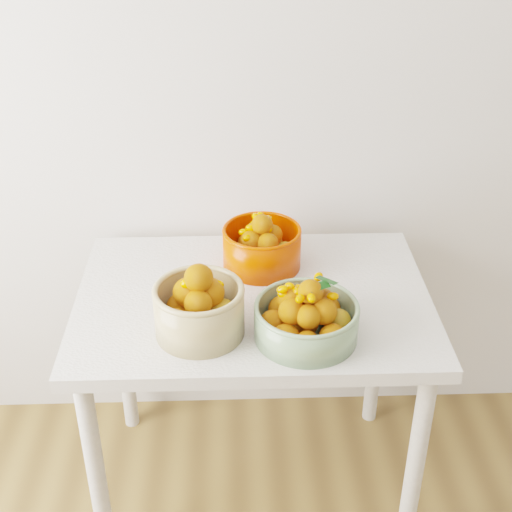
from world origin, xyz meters
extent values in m
cube|color=silver|center=(0.00, 2.00, 1.35)|extent=(4.00, 0.04, 2.70)
cube|color=silver|center=(-0.16, 1.60, 0.73)|extent=(1.00, 0.70, 0.04)
cylinder|color=silver|center=(-0.60, 1.31, 0.35)|extent=(0.05, 0.05, 0.71)
cylinder|color=silver|center=(0.28, 1.31, 0.35)|extent=(0.05, 0.05, 0.71)
cylinder|color=silver|center=(-0.60, 1.89, 0.35)|extent=(0.05, 0.05, 0.71)
cylinder|color=silver|center=(0.28, 1.89, 0.35)|extent=(0.05, 0.05, 0.71)
cylinder|color=tan|center=(-0.30, 1.43, 0.82)|extent=(0.27, 0.27, 0.13)
torus|color=tan|center=(-0.30, 1.43, 0.88)|extent=(0.28, 0.28, 0.02)
sphere|color=#D1660C|center=(-0.24, 1.44, 0.80)|extent=(0.08, 0.08, 0.08)
sphere|color=#D1660C|center=(-0.28, 1.49, 0.80)|extent=(0.08, 0.08, 0.08)
sphere|color=#D35A03|center=(-0.35, 1.47, 0.80)|extent=(0.08, 0.08, 0.08)
sphere|color=#D35A03|center=(-0.35, 1.40, 0.80)|extent=(0.08, 0.08, 0.08)
sphere|color=#D35A03|center=(-0.29, 1.38, 0.80)|extent=(0.07, 0.07, 0.07)
sphere|color=#D35A03|center=(-0.30, 1.43, 0.80)|extent=(0.08, 0.08, 0.08)
sphere|color=#D35A03|center=(-0.28, 1.45, 0.86)|extent=(0.08, 0.08, 0.08)
sphere|color=#D35A03|center=(-0.33, 1.45, 0.86)|extent=(0.08, 0.08, 0.08)
sphere|color=#D35A03|center=(-0.30, 1.40, 0.86)|extent=(0.07, 0.07, 0.07)
sphere|color=#D35A03|center=(-0.30, 1.44, 0.91)|extent=(0.07, 0.07, 0.07)
ellipsoid|color=#FF7600|center=(-0.33, 1.43, 0.90)|extent=(0.04, 0.03, 0.04)
ellipsoid|color=#FF7600|center=(-0.31, 1.47, 0.90)|extent=(0.03, 0.04, 0.03)
ellipsoid|color=#FF7600|center=(-0.25, 1.46, 0.88)|extent=(0.05, 0.05, 0.04)
ellipsoid|color=#FF7600|center=(-0.30, 1.46, 0.92)|extent=(0.03, 0.04, 0.03)
ellipsoid|color=#FF7600|center=(-0.29, 1.46, 0.90)|extent=(0.04, 0.05, 0.04)
ellipsoid|color=#FF7600|center=(-0.30, 1.44, 0.91)|extent=(0.03, 0.04, 0.04)
cylinder|color=gray|center=(-0.03, 1.40, 0.80)|extent=(0.30, 0.30, 0.09)
torus|color=gray|center=(-0.03, 1.40, 0.84)|extent=(0.30, 0.30, 0.01)
sphere|color=#D1660C|center=(0.06, 1.41, 0.79)|extent=(0.06, 0.06, 0.06)
sphere|color=#D35A03|center=(0.03, 1.46, 0.79)|extent=(0.07, 0.07, 0.07)
sphere|color=#D35A03|center=(-0.03, 1.49, 0.79)|extent=(0.07, 0.07, 0.07)
sphere|color=#D35A03|center=(-0.09, 1.47, 0.79)|extent=(0.07, 0.07, 0.07)
sphere|color=#D35A03|center=(-0.11, 1.40, 0.79)|extent=(0.07, 0.07, 0.07)
sphere|color=#D35A03|center=(-0.09, 1.34, 0.79)|extent=(0.07, 0.07, 0.07)
sphere|color=#D35A03|center=(-0.03, 1.32, 0.79)|extent=(0.06, 0.06, 0.06)
sphere|color=#D35A03|center=(0.03, 1.34, 0.79)|extent=(0.07, 0.07, 0.07)
sphere|color=#D35A03|center=(-0.03, 1.40, 0.79)|extent=(0.07, 0.07, 0.07)
sphere|color=#D35A03|center=(0.01, 1.42, 0.85)|extent=(0.07, 0.07, 0.07)
sphere|color=#D35A03|center=(-0.03, 1.45, 0.85)|extent=(0.07, 0.07, 0.07)
sphere|color=#D35A03|center=(-0.07, 1.43, 0.85)|extent=(0.07, 0.07, 0.07)
sphere|color=#D35A03|center=(-0.07, 1.38, 0.85)|extent=(0.07, 0.07, 0.07)
sphere|color=#D35A03|center=(-0.03, 1.36, 0.85)|extent=(0.06, 0.06, 0.06)
sphere|color=#D35A03|center=(0.01, 1.38, 0.85)|extent=(0.07, 0.07, 0.07)
sphere|color=#D35A03|center=(-0.02, 1.40, 0.89)|extent=(0.06, 0.06, 0.06)
ellipsoid|color=#FF7600|center=(-0.02, 1.41, 0.87)|extent=(0.04, 0.04, 0.03)
ellipsoid|color=#FF7600|center=(0.01, 1.44, 0.87)|extent=(0.04, 0.04, 0.03)
ellipsoid|color=#FF7600|center=(-0.09, 1.42, 0.87)|extent=(0.04, 0.03, 0.03)
ellipsoid|color=#FF7600|center=(-0.09, 1.42, 0.89)|extent=(0.04, 0.03, 0.04)
ellipsoid|color=#FF7600|center=(-0.04, 1.40, 0.90)|extent=(0.04, 0.04, 0.03)
ellipsoid|color=#FF7600|center=(-0.04, 1.40, 0.88)|extent=(0.04, 0.04, 0.03)
ellipsoid|color=#FF7600|center=(-0.05, 1.45, 0.87)|extent=(0.04, 0.04, 0.03)
ellipsoid|color=#FF7600|center=(-0.05, 1.43, 0.88)|extent=(0.04, 0.04, 0.03)
ellipsoid|color=#FF7600|center=(-0.05, 1.36, 0.90)|extent=(0.04, 0.04, 0.02)
ellipsoid|color=#FF7600|center=(-0.02, 1.36, 0.90)|extent=(0.03, 0.04, 0.03)
ellipsoid|color=#FF7600|center=(-0.07, 1.44, 0.88)|extent=(0.04, 0.04, 0.03)
ellipsoid|color=#FF7600|center=(0.00, 1.46, 0.90)|extent=(0.04, 0.04, 0.03)
ellipsoid|color=#FF7600|center=(0.03, 1.40, 0.88)|extent=(0.03, 0.02, 0.02)
ellipsoid|color=#FF7600|center=(-0.02, 1.41, 0.88)|extent=(0.04, 0.03, 0.03)
cylinder|color=#E82E00|center=(-0.13, 1.76, 0.81)|extent=(0.29, 0.29, 0.12)
torus|color=#E82E00|center=(-0.13, 1.76, 0.87)|extent=(0.30, 0.30, 0.01)
sphere|color=#D1660C|center=(-0.06, 1.76, 0.79)|extent=(0.07, 0.07, 0.07)
sphere|color=#D1660C|center=(-0.09, 1.82, 0.79)|extent=(0.06, 0.06, 0.06)
sphere|color=#D35A03|center=(-0.17, 1.82, 0.79)|extent=(0.07, 0.07, 0.07)
sphere|color=#D35A03|center=(-0.20, 1.76, 0.79)|extent=(0.07, 0.07, 0.07)
sphere|color=#D35A03|center=(-0.16, 1.70, 0.79)|extent=(0.06, 0.06, 0.06)
sphere|color=#D35A03|center=(-0.10, 1.70, 0.79)|extent=(0.07, 0.07, 0.07)
sphere|color=#D35A03|center=(-0.13, 1.76, 0.79)|extent=(0.06, 0.06, 0.06)
sphere|color=#D35A03|center=(-0.10, 1.78, 0.84)|extent=(0.06, 0.06, 0.06)
sphere|color=#D35A03|center=(-0.14, 1.80, 0.84)|extent=(0.07, 0.07, 0.07)
sphere|color=#D35A03|center=(-0.16, 1.74, 0.84)|extent=(0.07, 0.07, 0.07)
sphere|color=#D35A03|center=(-0.11, 1.73, 0.84)|extent=(0.07, 0.07, 0.07)
sphere|color=#D35A03|center=(-0.13, 1.77, 0.89)|extent=(0.06, 0.06, 0.06)
ellipsoid|color=#FF7600|center=(-0.14, 1.81, 0.89)|extent=(0.03, 0.04, 0.03)
ellipsoid|color=#FF7600|center=(-0.13, 1.82, 0.89)|extent=(0.02, 0.03, 0.03)
ellipsoid|color=#FF7600|center=(-0.18, 1.77, 0.86)|extent=(0.03, 0.03, 0.03)
ellipsoid|color=#FF7600|center=(-0.14, 1.79, 0.89)|extent=(0.03, 0.04, 0.03)
ellipsoid|color=#FF7600|center=(-0.10, 1.78, 0.86)|extent=(0.04, 0.04, 0.03)
ellipsoid|color=#FF7600|center=(-0.17, 1.73, 0.86)|extent=(0.04, 0.04, 0.03)
ellipsoid|color=#FF7600|center=(-0.11, 1.79, 0.90)|extent=(0.04, 0.04, 0.03)
ellipsoid|color=#FF7600|center=(-0.10, 1.78, 0.86)|extent=(0.04, 0.04, 0.03)
ellipsoid|color=#FF7600|center=(-0.15, 1.81, 0.86)|extent=(0.04, 0.04, 0.03)
ellipsoid|color=#FF7600|center=(-0.11, 1.76, 0.88)|extent=(0.04, 0.04, 0.03)
ellipsoid|color=#FF7600|center=(-0.16, 1.76, 0.88)|extent=(0.04, 0.03, 0.03)
camera|label=1|loc=(-0.21, -0.07, 1.88)|focal=50.00mm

